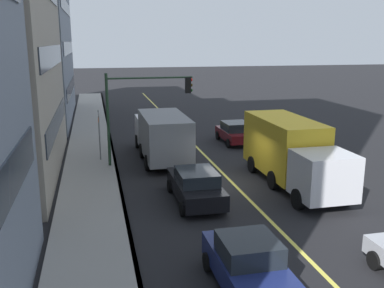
{
  "coord_description": "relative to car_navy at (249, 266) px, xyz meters",
  "views": [
    {
      "loc": [
        -20.06,
        6.69,
        7.06
      ],
      "look_at": [
        0.28,
        2.05,
        2.08
      ],
      "focal_mm": 40.5,
      "sensor_mm": 36.0,
      "label": 1
    }
  ],
  "objects": [
    {
      "name": "ground",
      "position": [
        9.49,
        -2.6,
        -0.79
      ],
      "size": [
        200.0,
        200.0,
        0.0
      ],
      "primitive_type": "plane",
      "color": "black"
    },
    {
      "name": "sidewalk_slab",
      "position": [
        9.49,
        4.45,
        -0.72
      ],
      "size": [
        80.0,
        2.96,
        0.15
      ],
      "primitive_type": "cube",
      "color": "gray",
      "rests_on": "ground"
    },
    {
      "name": "curb_edge",
      "position": [
        9.49,
        3.05,
        -0.72
      ],
      "size": [
        80.0,
        0.16,
        0.15
      ],
      "primitive_type": "cube",
      "color": "slate",
      "rests_on": "ground"
    },
    {
      "name": "lane_stripe_center",
      "position": [
        9.49,
        -2.6,
        -0.79
      ],
      "size": [
        80.0,
        0.16,
        0.01
      ],
      "primitive_type": "cube",
      "color": "#D8CC4C",
      "rests_on": "ground"
    },
    {
      "name": "building_glass_right",
      "position": [
        31.37,
        10.21,
        7.45
      ],
      "size": [
        17.76,
        8.23,
        16.49
      ],
      "color": "slate",
      "rests_on": "ground"
    },
    {
      "name": "car_navy",
      "position": [
        0.0,
        0.0,
        0.0
      ],
      "size": [
        4.16,
        1.92,
        1.62
      ],
      "color": "navy",
      "rests_on": "ground"
    },
    {
      "name": "car_maroon",
      "position": [
        18.0,
        -5.61,
        -0.03
      ],
      "size": [
        4.0,
        2.05,
        1.49
      ],
      "color": "#591116",
      "rests_on": "ground"
    },
    {
      "name": "car_black",
      "position": [
        7.28,
        -0.16,
        -0.01
      ],
      "size": [
        4.54,
        1.98,
        1.54
      ],
      "color": "black",
      "rests_on": "ground"
    },
    {
      "name": "truck_gray",
      "position": [
        14.88,
        0.15,
        0.75
      ],
      "size": [
        7.91,
        2.65,
        2.86
      ],
      "color": "silver",
      "rests_on": "ground"
    },
    {
      "name": "truck_yellow",
      "position": [
        8.65,
        -5.39,
        0.91
      ],
      "size": [
        8.03,
        2.54,
        3.21
      ],
      "color": "silver",
      "rests_on": "ground"
    },
    {
      "name": "traffic_light_mast",
      "position": [
        13.64,
        1.41,
        2.94
      ],
      "size": [
        0.28,
        4.92,
        5.36
      ],
      "color": "#1E3823",
      "rests_on": "ground"
    },
    {
      "name": "street_sign_post",
      "position": [
        14.97,
        3.87,
        1.04
      ],
      "size": [
        0.6,
        0.08,
        3.13
      ],
      "color": "slate",
      "rests_on": "ground"
    }
  ]
}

